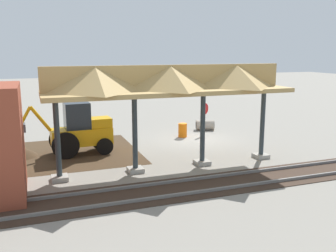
{
  "coord_description": "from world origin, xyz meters",
  "views": [
    {
      "loc": [
        9.57,
        21.08,
        5.53
      ],
      "look_at": [
        2.91,
        2.79,
        1.6
      ],
      "focal_mm": 40.0,
      "sensor_mm": 36.0,
      "label": 1
    }
  ],
  "objects_px": {
    "stop_sign": "(205,112)",
    "backhoe": "(79,131)",
    "traffic_barrel": "(183,130)",
    "concrete_pipe": "(205,125)"
  },
  "relations": [
    {
      "from": "stop_sign",
      "to": "concrete_pipe",
      "type": "relative_size",
      "value": 1.46
    },
    {
      "from": "concrete_pipe",
      "to": "traffic_barrel",
      "type": "xyz_separation_m",
      "value": [
        2.32,
        1.49,
        0.09
      ]
    },
    {
      "from": "traffic_barrel",
      "to": "stop_sign",
      "type": "bearing_deg",
      "value": -166.67
    },
    {
      "from": "stop_sign",
      "to": "concrete_pipe",
      "type": "xyz_separation_m",
      "value": [
        -0.53,
        -1.07,
        -1.13
      ]
    },
    {
      "from": "backhoe",
      "to": "traffic_barrel",
      "type": "bearing_deg",
      "value": -164.97
    },
    {
      "from": "stop_sign",
      "to": "backhoe",
      "type": "xyz_separation_m",
      "value": [
        8.6,
        2.25,
        -0.21
      ]
    },
    {
      "from": "stop_sign",
      "to": "backhoe",
      "type": "relative_size",
      "value": 0.41
    },
    {
      "from": "stop_sign",
      "to": "concrete_pipe",
      "type": "height_order",
      "value": "stop_sign"
    },
    {
      "from": "backhoe",
      "to": "traffic_barrel",
      "type": "relative_size",
      "value": 5.63
    },
    {
      "from": "stop_sign",
      "to": "backhoe",
      "type": "distance_m",
      "value": 8.89
    }
  ]
}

